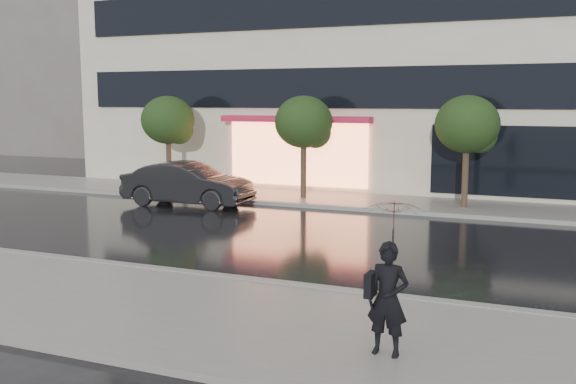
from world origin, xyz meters
The scene contains 11 objects.
ground centered at (0.00, 0.00, 0.00)m, with size 120.00×120.00×0.00m, color black.
sidewalk_near centered at (0.00, -3.25, 0.06)m, with size 60.00×4.50×0.12m, color slate.
sidewalk_far centered at (0.00, 10.25, 0.06)m, with size 60.00×3.50×0.12m, color slate.
curb_near centered at (0.00, -1.00, 0.07)m, with size 60.00×0.25×0.14m, color gray.
curb_far centered at (0.00, 8.50, 0.07)m, with size 60.00×0.25×0.14m, color gray.
bg_building_left centered at (-28.00, 26.00, 6.00)m, with size 14.00×10.00×12.00m, color #59544F.
tree_far_west centered at (-8.94, 10.03, 2.92)m, with size 2.20×2.20×3.99m.
tree_mid_west centered at (-2.94, 10.03, 2.92)m, with size 2.20×2.20×3.99m.
tree_mid_east centered at (3.06, 10.03, 2.92)m, with size 2.20×2.20×3.99m.
parked_car centered at (-6.49, 7.30, 0.79)m, with size 1.67×4.78×1.57m, color black.
pedestrian_with_umbrella centered at (3.63, -3.86, 1.58)m, with size 0.92×0.94×2.30m.
Camera 1 is at (5.66, -12.73, 3.83)m, focal length 40.00 mm.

